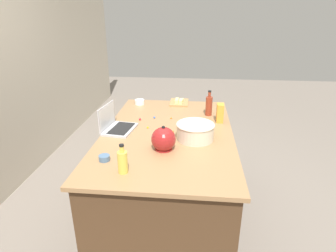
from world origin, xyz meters
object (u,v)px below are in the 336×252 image
butter_stick_right (177,101)px  ramekin_small (104,158)px  bottle_oil (123,161)px  ramekin_medium (140,102)px  candy_bag (220,113)px  bottle_soy (209,105)px  cutting_board (179,102)px  kettle (164,139)px  laptop (116,125)px  butter_stick_left (181,101)px  mixing_bowl_large (195,131)px

butter_stick_right → ramekin_small: butter_stick_right is taller
bottle_oil → ramekin_medium: size_ratio=1.92×
bottle_oil → candy_bag: bearing=-35.0°
bottle_soy → cutting_board: (0.35, 0.31, -0.09)m
kettle → butter_stick_right: size_ratio=1.94×
laptop → bottle_soy: bottle_soy is taller
butter_stick_left → ramekin_small: butter_stick_left is taller
bottle_soy → butter_stick_left: bottle_soy is taller
bottle_oil → butter_stick_right: (1.45, -0.24, -0.04)m
kettle → ramekin_small: kettle is taller
laptop → candy_bag: size_ratio=1.99×
cutting_board → butter_stick_right: size_ratio=2.40×
mixing_bowl_large → butter_stick_right: size_ratio=2.75×
mixing_bowl_large → butter_stick_left: (0.88, 0.16, -0.03)m
bottle_soy → ramekin_small: (-0.98, 0.73, -0.08)m
cutting_board → ramekin_small: (-1.33, 0.43, 0.01)m
mixing_bowl_large → cutting_board: mixing_bowl_large is taller
laptop → bottle_soy: size_ratio=1.38×
mixing_bowl_large → candy_bag: 0.46m
laptop → kettle: laptop is taller
cutting_board → butter_stick_left: butter_stick_left is taller
mixing_bowl_large → kettle: kettle is taller
laptop → ramekin_medium: 0.73m
bottle_oil → candy_bag: (0.95, -0.66, 0.01)m
bottle_oil → ramekin_small: 0.22m
butter_stick_left → butter_stick_right: size_ratio=1.00×
mixing_bowl_large → bottle_soy: 0.58m
laptop → bottle_oil: size_ratio=1.73×
laptop → butter_stick_right: laptop is taller
cutting_board → candy_bag: size_ratio=1.55×
laptop → butter_stick_right: size_ratio=3.07×
kettle → ramekin_medium: bearing=20.2°
bottle_oil → ramekin_medium: (1.39, 0.16, -0.05)m
kettle → ramekin_small: size_ratio=2.84×
bottle_soy → cutting_board: 0.47m
bottle_oil → butter_stick_left: bottle_oil is taller
candy_bag → mixing_bowl_large: bearing=151.5°
butter_stick_left → laptop: bearing=146.3°
bottle_oil → ramekin_small: bottle_oil is taller
ramekin_medium → candy_bag: (-0.44, -0.83, 0.06)m
bottle_oil → cutting_board: bearing=-10.1°
bottle_soy → ramekin_small: bottle_soy is taller
laptop → ramekin_small: size_ratio=4.49×
mixing_bowl_large → butter_stick_right: bearing=12.9°
bottle_oil → kettle: bearing=-32.7°
laptop → ramekin_medium: laptop is taller
ramekin_small → candy_bag: size_ratio=0.44×
mixing_bowl_large → bottle_oil: size_ratio=1.55×
butter_stick_left → ramekin_small: bearing=160.9°
butter_stick_right → bottle_soy: bearing=-135.0°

